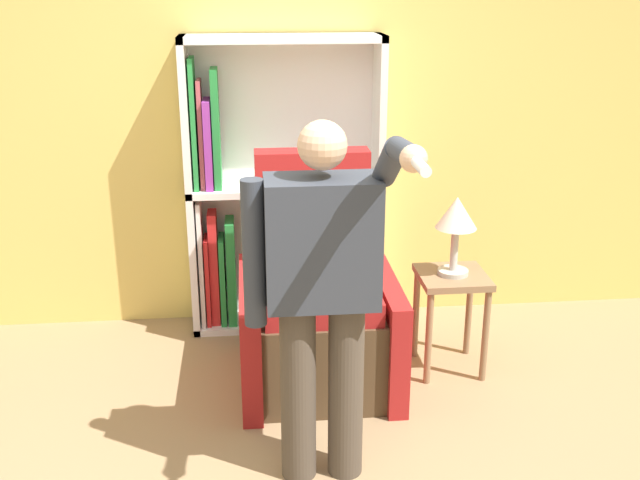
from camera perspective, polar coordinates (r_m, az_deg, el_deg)
wall_back at (r=4.47m, az=-4.54°, el=11.02°), size 8.00×0.06×2.80m
bookcase at (r=4.43m, az=-4.24°, el=3.41°), size 1.14×0.28×1.75m
armchair at (r=3.97m, az=-0.22°, el=-5.53°), size 0.81×0.84×1.19m
person_standing at (r=2.98m, az=0.17°, el=-3.54°), size 0.60×0.78×1.56m
side_table at (r=4.08m, az=9.98°, el=-4.13°), size 0.36×0.36×0.56m
table_lamp at (r=3.93m, az=10.34°, el=1.60°), size 0.22×0.22×0.43m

